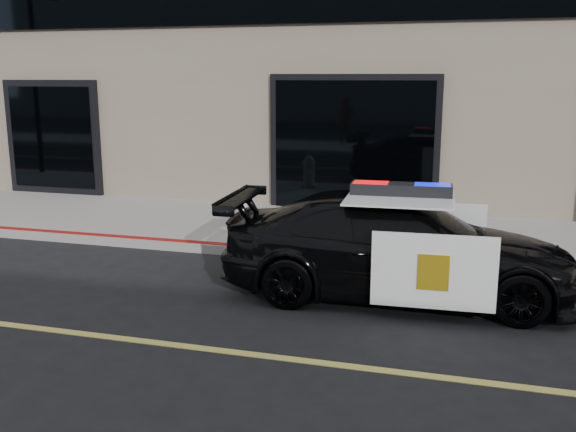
# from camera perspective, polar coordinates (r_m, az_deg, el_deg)

# --- Properties ---
(ground) EXTENTS (120.00, 120.00, 0.00)m
(ground) POSITION_cam_1_polar(r_m,az_deg,el_deg) (6.62, 3.41, -12.99)
(ground) COLOR black
(ground) RESTS_ON ground
(sidewalk_n) EXTENTS (60.00, 3.50, 0.15)m
(sidewalk_n) POSITION_cam_1_polar(r_m,az_deg,el_deg) (11.51, 9.07, -1.68)
(sidewalk_n) COLOR gray
(sidewalk_n) RESTS_ON ground
(police_car) EXTENTS (2.37, 4.77, 1.50)m
(police_car) POSITION_cam_1_polar(r_m,az_deg,el_deg) (8.45, 9.85, -2.65)
(police_car) COLOR black
(police_car) RESTS_ON ground
(fire_hydrant) EXTENTS (0.36, 0.50, 0.80)m
(fire_hydrant) POSITION_cam_1_polar(r_m,az_deg,el_deg) (11.17, -4.20, 0.39)
(fire_hydrant) COLOR silver
(fire_hydrant) RESTS_ON sidewalk_n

